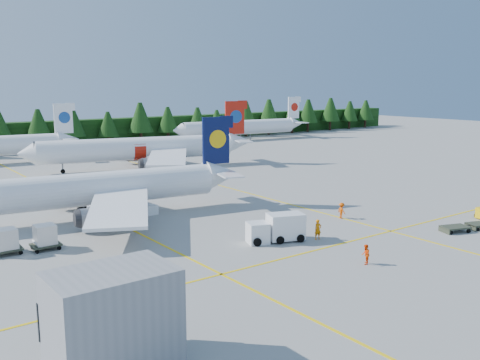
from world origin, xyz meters
TOP-DOWN VIEW (x-y plane):
  - ground at (0.00, 0.00)m, footprint 320.00×320.00m
  - taxi_stripe_a at (-14.00, 20.00)m, footprint 0.25×120.00m
  - taxi_stripe_b at (6.00, 20.00)m, footprint 0.25×120.00m
  - taxi_stripe_cross at (0.00, -6.00)m, footprint 80.00×0.25m
  - treeline_hedge at (0.00, 82.00)m, footprint 220.00×4.00m
  - terminal_building at (-26.00, -14.00)m, footprint 6.00×4.00m
  - airliner_navy at (-17.67, 16.50)m, footprint 35.37×28.90m
  - airliner_red at (3.01, 44.13)m, footprint 37.44×30.45m
  - airliner_far_right at (43.18, 70.46)m, footprint 36.53×6.95m
  - airstairs at (-10.96, 14.67)m, footprint 4.10×5.56m
  - service_truck at (-5.16, -1.89)m, footprint 5.52×3.50m
  - uld_pair at (-24.22, 8.40)m, footprint 5.45×2.54m
  - crew_a at (-1.65, -3.74)m, footprint 0.77×0.59m
  - crew_b at (-3.51, -10.92)m, footprint 0.99×0.96m
  - crew_c at (5.89, 0.32)m, footprint 0.59×0.78m

SIDE VIEW (x-z plane):
  - ground at x=0.00m, z-range 0.00..0.00m
  - taxi_stripe_a at x=-14.00m, z-range 0.00..0.01m
  - taxi_stripe_b at x=6.00m, z-range 0.00..0.01m
  - taxi_stripe_cross at x=0.00m, z-range 0.00..0.01m
  - airstairs at x=-10.96m, z-range -1.00..2.54m
  - crew_b at x=-3.51m, z-range 0.00..1.61m
  - crew_c at x=5.89m, z-range 0.00..1.71m
  - crew_a at x=-1.65m, z-range 0.00..1.87m
  - uld_pair at x=-24.22m, z-range 0.32..2.16m
  - service_truck at x=-5.16m, z-range -0.01..2.49m
  - terminal_building at x=-26.00m, z-range 0.00..5.20m
  - treeline_hedge at x=0.00m, z-range 0.00..6.00m
  - airliner_navy at x=-17.67m, z-range -2.06..8.27m
  - airliner_red at x=3.01m, z-range -2.21..8.86m
  - airliner_far_right at x=43.18m, z-range -1.98..8.65m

